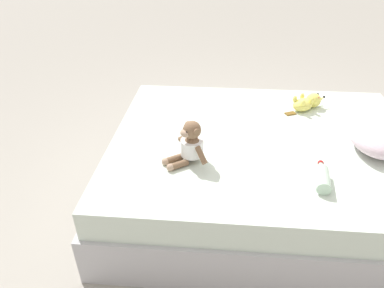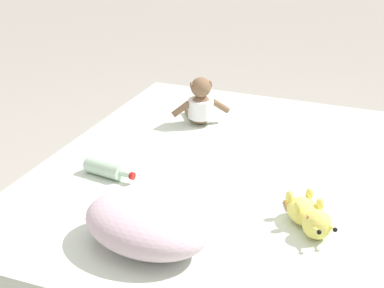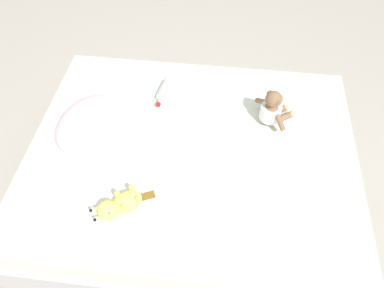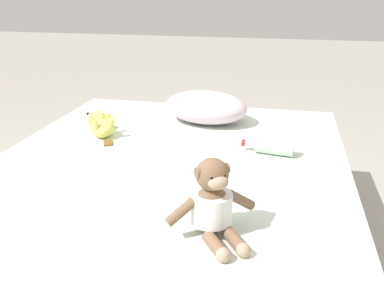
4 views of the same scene
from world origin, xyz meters
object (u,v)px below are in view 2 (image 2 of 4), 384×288
object	(u,v)px
glass_bottle	(106,168)
plush_monkey	(200,104)
pillow	(146,224)
plush_yellow_creature	(309,216)
bed	(222,219)

from	to	relation	value
glass_bottle	plush_monkey	bearing A→B (deg)	-102.81
pillow	glass_bottle	size ratio (longest dim) A/B	2.19
plush_yellow_creature	glass_bottle	bearing A→B (deg)	-6.02
plush_yellow_creature	glass_bottle	size ratio (longest dim) A/B	1.29
plush_monkey	plush_yellow_creature	bearing A→B (deg)	132.45
bed	plush_monkey	bearing A→B (deg)	-58.31
bed	pillow	bearing A→B (deg)	84.84
pillow	glass_bottle	xyz separation A→B (m)	(0.37, -0.38, -0.05)
plush_monkey	plush_yellow_creature	world-z (taller)	plush_monkey
bed	glass_bottle	xyz separation A→B (m)	(0.42, 0.22, 0.26)
plush_monkey	glass_bottle	distance (m)	0.68
pillow	plush_monkey	distance (m)	1.07
plush_yellow_creature	glass_bottle	xyz separation A→B (m)	(0.84, -0.09, -0.01)
bed	pillow	distance (m)	0.68
bed	plush_monkey	world-z (taller)	plush_monkey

